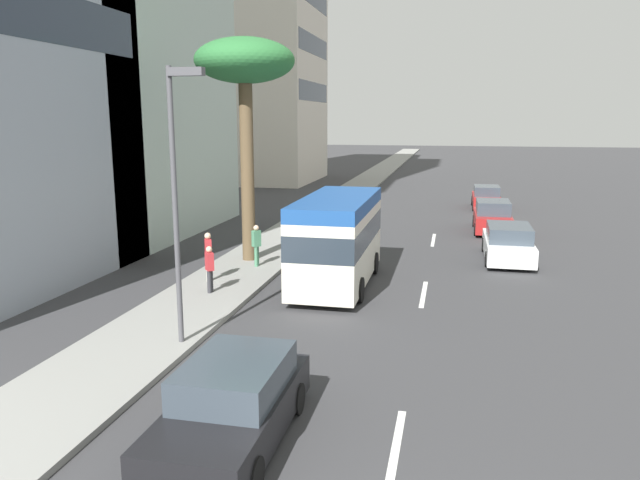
{
  "coord_description": "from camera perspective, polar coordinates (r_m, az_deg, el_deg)",
  "views": [
    {
      "loc": [
        -5.03,
        -0.81,
        5.96
      ],
      "look_at": [
        16.46,
        3.91,
        1.51
      ],
      "focal_mm": 33.97,
      "sensor_mm": 36.0,
      "label": 1
    }
  ],
  "objects": [
    {
      "name": "car_fourth",
      "position": [
        41.93,
        15.38,
        3.86
      ],
      "size": [
        4.16,
        1.82,
        1.53
      ],
      "color": "#A51E1E",
      "rests_on": "ground_plane"
    },
    {
      "name": "pedestrian_by_tree",
      "position": [
        22.12,
        -10.47,
        -1.33
      ],
      "size": [
        0.39,
        0.35,
        1.78
      ],
      "rotation": [
        0.0,
        0.0,
        0.51
      ],
      "color": "beige",
      "rests_on": "sidewalk_right"
    },
    {
      "name": "car_third",
      "position": [
        33.36,
        15.92,
        2.1
      ],
      "size": [
        4.39,
        1.9,
        1.69
      ],
      "color": "#A51E1E",
      "rests_on": "ground_plane"
    },
    {
      "name": "lane_stripe_far",
      "position": [
        30.57,
        10.64,
        0.01
      ],
      "size": [
        3.2,
        0.16,
        0.01
      ],
      "primitive_type": "cube",
      "color": "silver",
      "rests_on": "ground_plane"
    },
    {
      "name": "car_fifth",
      "position": [
        11.71,
        -8.19,
        -15.12
      ],
      "size": [
        4.51,
        1.94,
        1.56
      ],
      "rotation": [
        0.0,
        0.0,
        3.14
      ],
      "color": "black",
      "rests_on": "ground_plane"
    },
    {
      "name": "lane_stripe_mid",
      "position": [
        21.21,
        9.74,
        -5.03
      ],
      "size": [
        3.2,
        0.16,
        0.01
      ],
      "primitive_type": "cube",
      "color": "silver",
      "rests_on": "ground_plane"
    },
    {
      "name": "pedestrian_mid_block",
      "position": [
        20.7,
        -10.36,
        -2.55
      ],
      "size": [
        0.39,
        0.38,
        1.59
      ],
      "rotation": [
        0.0,
        0.0,
        3.85
      ],
      "color": "#333338",
      "rests_on": "sidewalk_right"
    },
    {
      "name": "ground_plane",
      "position": [
        37.02,
        10.98,
        1.97
      ],
      "size": [
        198.0,
        198.0,
        0.0
      ],
      "primitive_type": "plane",
      "color": "#38383A"
    },
    {
      "name": "palm_tree",
      "position": [
        24.88,
        -7.09,
        15.71
      ],
      "size": [
        3.95,
        3.95,
        8.9
      ],
      "color": "brown",
      "rests_on": "sidewalk_right"
    },
    {
      "name": "street_lamp",
      "position": [
        15.61,
        -13.26,
        5.7
      ],
      "size": [
        0.24,
        0.97,
        7.05
      ],
      "color": "#4C4C51",
      "rests_on": "sidewalk_right"
    },
    {
      "name": "sidewalk_right",
      "position": [
        37.85,
        0.07,
        2.5
      ],
      "size": [
        162.0,
        3.1,
        0.15
      ],
      "primitive_type": "cube",
      "color": "gray",
      "rests_on": "ground_plane"
    },
    {
      "name": "pedestrian_near_lamp",
      "position": [
        24.11,
        -6.01,
        -0.34
      ],
      "size": [
        0.39,
        0.37,
        1.66
      ],
      "rotation": [
        0.0,
        0.0,
        5.6
      ],
      "color": "#4C8C66",
      "rests_on": "sidewalk_right"
    },
    {
      "name": "lane_stripe_near",
      "position": [
        11.69,
        7.07,
        -19.25
      ],
      "size": [
        3.2,
        0.16,
        0.01
      ],
      "primitive_type": "cube",
      "color": "silver",
      "rests_on": "ground_plane"
    },
    {
      "name": "car_second",
      "position": [
        26.84,
        17.29,
        -0.3
      ],
      "size": [
        4.73,
        1.96,
        1.54
      ],
      "color": "white",
      "rests_on": "ground_plane"
    },
    {
      "name": "minibus_lead",
      "position": [
        21.63,
        1.66,
        0.26
      ],
      "size": [
        6.62,
        2.44,
        3.22
      ],
      "rotation": [
        0.0,
        0.0,
        3.14
      ],
      "color": "silver",
      "rests_on": "ground_plane"
    }
  ]
}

